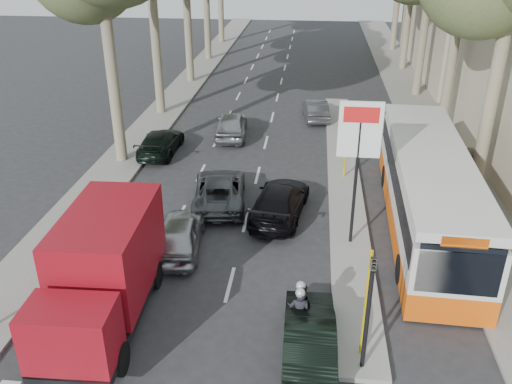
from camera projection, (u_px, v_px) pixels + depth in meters
The scene contains 18 objects.
ground at pixel (249, 325), 16.37m from camera, with size 120.00×120.00×0.00m, color #28282B.
sidewalk_right at pixel (413, 98), 37.85m from camera, with size 3.20×70.00×0.12m, color gray.
median_left at pixel (190, 81), 42.12m from camera, with size 2.40×64.00×0.12m, color gray.
traffic_island at pixel (344, 177), 25.85m from camera, with size 1.50×26.00×0.16m, color gray.
billboard at pixel (358, 154), 18.90m from camera, with size 1.50×12.10×5.60m.
traffic_light_island at pixel (370, 296), 13.63m from camera, with size 0.16×0.41×3.60m.
silver_hatchback at pixel (180, 234), 19.94m from camera, with size 1.61×3.99×1.36m, color #ACAFB4.
dark_hatchback at pixel (309, 335), 15.02m from camera, with size 1.40×4.02×1.32m, color black.
queue_car_a at pixel (220, 190), 23.31m from camera, with size 2.15×4.67×1.30m, color #494C51.
queue_car_b at pixel (280, 201), 22.28m from camera, with size 1.94×4.78×1.39m, color black.
queue_car_c at pixel (231, 125), 30.79m from camera, with size 1.72×4.26×1.45m, color #999CA0.
queue_car_d at pixel (315, 109), 33.73m from camera, with size 1.32×3.79×1.25m, color #46484D.
queue_car_e at pixel (161, 142), 28.57m from camera, with size 1.75×4.31×1.25m, color black.
red_truck at pixel (104, 269), 15.98m from camera, with size 2.54×6.25×3.30m.
city_bus at pixel (428, 189), 20.98m from camera, with size 3.13×12.39×3.24m.
motorcycle at pixel (300, 312), 15.64m from camera, with size 0.76×2.13×1.82m.
pedestrian_near at pixel (458, 188), 22.52m from camera, with size 1.13×0.55×1.93m, color #443652.
pedestrian_far at pixel (467, 167), 24.54m from camera, with size 1.20×0.53×1.87m, color #625949.
Camera 1 is at (1.58, -12.83, 10.83)m, focal length 38.00 mm.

